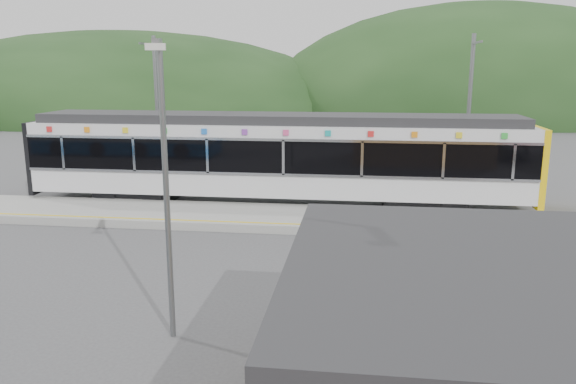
# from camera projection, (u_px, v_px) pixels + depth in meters

# --- Properties ---
(ground) EXTENTS (120.00, 120.00, 0.00)m
(ground) POSITION_uv_depth(u_px,v_px,m) (281.00, 250.00, 17.59)
(ground) COLOR #4C4C4F
(ground) RESTS_ON ground
(hills) EXTENTS (146.00, 149.00, 26.00)m
(hills) POSITION_uv_depth(u_px,v_px,m) (456.00, 214.00, 21.93)
(hills) COLOR #1E3D19
(hills) RESTS_ON ground
(platform) EXTENTS (26.00, 3.20, 0.30)m
(platform) POSITION_uv_depth(u_px,v_px,m) (293.00, 218.00, 20.75)
(platform) COLOR #9E9E99
(platform) RESTS_ON ground
(yellow_line) EXTENTS (26.00, 0.10, 0.01)m
(yellow_line) POSITION_uv_depth(u_px,v_px,m) (289.00, 224.00, 19.46)
(yellow_line) COLOR yellow
(yellow_line) RESTS_ON platform
(train) EXTENTS (20.44, 3.01, 3.74)m
(train) POSITION_uv_depth(u_px,v_px,m) (277.00, 155.00, 23.07)
(train) COLOR black
(train) RESTS_ON ground
(catenary_mast_west) EXTENTS (0.18, 1.80, 7.00)m
(catenary_mast_west) POSITION_uv_depth(u_px,v_px,m) (157.00, 110.00, 25.95)
(catenary_mast_west) COLOR slate
(catenary_mast_west) RESTS_ON ground
(catenary_mast_east) EXTENTS (0.18, 1.80, 7.00)m
(catenary_mast_east) POSITION_uv_depth(u_px,v_px,m) (469.00, 114.00, 24.20)
(catenary_mast_east) COLOR slate
(catenary_mast_east) RESTS_ON ground
(lamp_post) EXTENTS (0.40, 1.12, 6.16)m
(lamp_post) POSITION_uv_depth(u_px,v_px,m) (163.00, 168.00, 11.09)
(lamp_post) COLOR slate
(lamp_post) RESTS_ON ground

